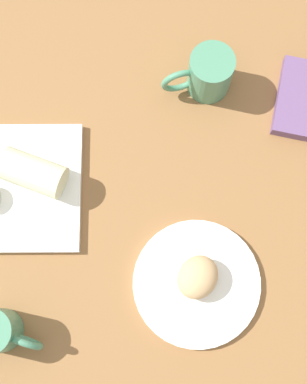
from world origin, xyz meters
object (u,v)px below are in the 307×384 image
object	(u,v)px
round_plate	(197,283)
scone_pastry	(198,277)
square_plate	(16,188)
breakfast_wrap	(33,173)
coffee_mug	(208,74)

from	to	relation	value
round_plate	scone_pastry	bearing A→B (deg)	98.07
square_plate	breakfast_wrap	size ratio (longest dim) A/B	2.13
round_plate	coffee_mug	distance (cm)	39.83
breakfast_wrap	coffee_mug	distance (cm)	38.04
round_plate	scone_pastry	world-z (taller)	scone_pastry
square_plate	round_plate	bearing A→B (deg)	-20.89
round_plate	square_plate	xyz separation A→B (cm)	(-36.22, 13.83, 0.10)
round_plate	coffee_mug	size ratio (longest dim) A/B	1.74
square_plate	coffee_mug	world-z (taller)	coffee_mug
square_plate	breakfast_wrap	distance (cm)	6.01
scone_pastry	round_plate	bearing A→B (deg)	-81.93
round_plate	square_plate	world-z (taller)	square_plate
square_plate	breakfast_wrap	xyz separation A→B (cm)	(3.82, 2.36, 3.99)
breakfast_wrap	coffee_mug	world-z (taller)	coffee_mug
round_plate	coffee_mug	xyz separation A→B (cm)	(-2.34, 39.49, 4.64)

